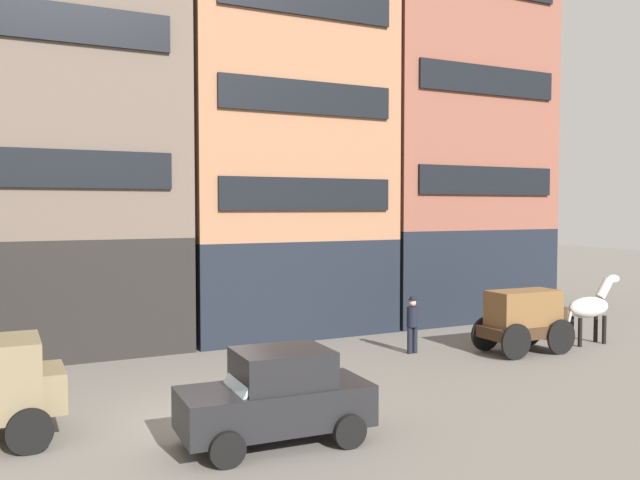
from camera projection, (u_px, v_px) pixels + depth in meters
ground_plane at (203, 421)px, 14.30m from camera, size 120.00×120.00×0.00m
building_center_left at (24, 157)px, 21.59m from camera, size 9.92×7.04×12.40m
building_center_right at (270, 105)px, 25.38m from camera, size 8.05×7.04×16.93m
building_far_right at (437, 130)px, 28.93m from camera, size 8.26×7.04×15.88m
cargo_wagon at (525, 317)px, 21.07m from camera, size 2.95×1.59×1.98m
draft_horse at (591, 306)px, 22.39m from camera, size 2.35×0.65×2.30m
sedan_dark at (277, 397)px, 12.95m from camera, size 3.78×2.02×1.83m
pedestrian_officer at (412, 322)px, 20.95m from camera, size 0.50×0.50×1.79m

